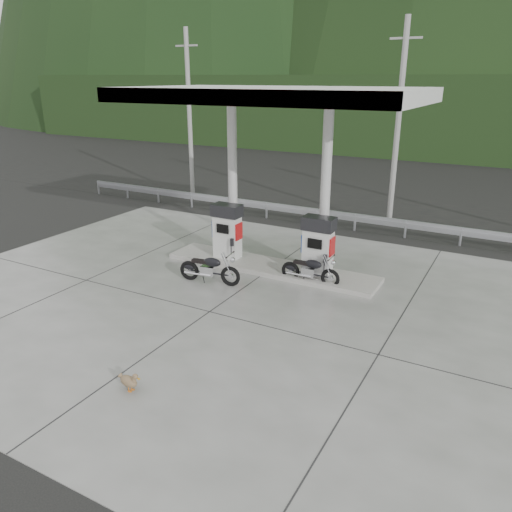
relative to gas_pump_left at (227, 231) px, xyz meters
The scene contains 17 objects.
ground 3.16m from the gas_pump_left, 57.38° to the right, with size 160.00×160.00×0.00m, color black.
forecourt_apron 3.15m from the gas_pump_left, 57.38° to the right, with size 18.00×14.00×0.02m, color slate.
pump_island 1.87m from the gas_pump_left, ahead, with size 7.00×1.40×0.15m, color gray.
gas_pump_left is the anchor object (origin of this frame).
gas_pump_right 3.20m from the gas_pump_left, ahead, with size 0.95×0.55×1.80m, color silver, non-canonical shape.
canopy_column_left 1.65m from the gas_pump_left, 90.00° to the left, with size 0.30×0.30×5.00m, color silver.
canopy_column_right 3.60m from the gas_pump_left, ahead, with size 0.30×0.30×5.00m, color silver.
canopy_roof 4.59m from the gas_pump_left, ahead, with size 8.50×5.00×0.40m, color white.
guardrail 5.74m from the gas_pump_left, 73.78° to the left, with size 26.00×0.16×1.42m, color #A0A1A8, non-canonical shape.
road 9.20m from the gas_pump_left, 79.92° to the left, with size 60.00×7.00×0.01m, color black.
utility_pole_a 9.93m from the gas_pump_left, 132.44° to the left, with size 0.22×0.22×8.00m, color gray.
utility_pole_b 8.40m from the gas_pump_left, 62.78° to the left, with size 0.22×0.22×8.00m, color gray.
tree_band 27.61m from the gas_pump_left, 86.67° to the left, with size 80.00×6.00×6.00m, color black.
forested_hills 57.53m from the gas_pump_left, 88.41° to the left, with size 100.00×40.00×140.00m, color black, non-canonical shape.
motorcycle_left 2.01m from the gas_pump_left, 74.59° to the right, with size 1.83×0.58×0.87m, color black, non-canonical shape.
motorcycle_right 3.26m from the gas_pump_left, ahead, with size 1.72×0.54×0.82m, color black, non-canonical shape.
duck 7.52m from the gas_pump_left, 73.38° to the right, with size 0.52×0.14×0.37m, color brown, non-canonical shape.
Camera 1 is at (6.75, -10.81, 5.85)m, focal length 35.00 mm.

